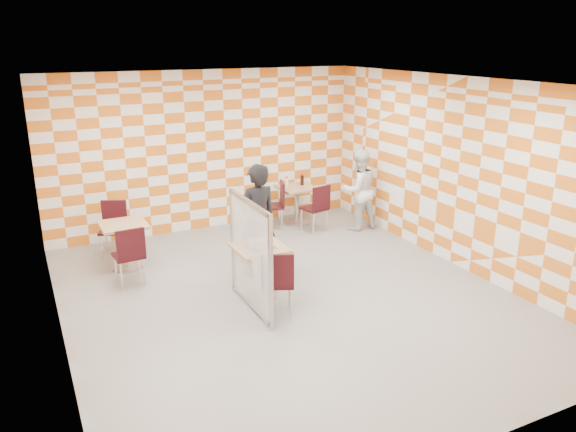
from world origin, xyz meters
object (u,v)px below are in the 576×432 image
object	(u,v)px
chair_main_front	(278,279)
chair_empty_far	(114,224)
empty_table	(125,238)
second_table	(297,199)
partition	(250,255)
chair_empty_near	(130,252)
soda_bottle	(302,180)
man_white	(359,190)
main_table	(260,263)
sport_bottle	(287,182)
chair_second_front	(318,205)
chair_second_side	(277,201)
man_dark	(257,221)

from	to	relation	value
chair_main_front	chair_empty_far	bearing A→B (deg)	114.85
empty_table	chair_empty_far	size ratio (longest dim) A/B	0.81
second_table	partition	world-z (taller)	partition
chair_empty_near	soda_bottle	world-z (taller)	soda_bottle
empty_table	partition	distance (m)	2.57
partition	man_white	bearing A→B (deg)	35.31
main_table	sport_bottle	world-z (taller)	sport_bottle
chair_empty_far	chair_second_front	bearing A→B (deg)	-8.47
main_table	chair_empty_far	size ratio (longest dim) A/B	0.81
chair_empty_near	sport_bottle	distance (m)	3.81
chair_empty_near	chair_empty_far	size ratio (longest dim) A/B	1.00
second_table	chair_second_side	world-z (taller)	chair_second_side
man_dark	chair_second_side	bearing A→B (deg)	-129.66
man_white	soda_bottle	world-z (taller)	man_white
second_table	chair_second_side	distance (m)	0.51
chair_second_front	soda_bottle	size ratio (longest dim) A/B	4.02
empty_table	man_dark	bearing A→B (deg)	-33.50
sport_bottle	man_dark	bearing A→B (deg)	-125.86
empty_table	chair_second_side	world-z (taller)	chair_second_side
chair_second_front	man_white	size ratio (longest dim) A/B	0.60
second_table	soda_bottle	xyz separation A→B (m)	(0.16, 0.07, 0.34)
empty_table	partition	world-z (taller)	partition
chair_second_side	man_white	distance (m)	1.58
main_table	empty_table	distance (m)	2.43
main_table	chair_second_side	size ratio (longest dim) A/B	0.81
man_white	sport_bottle	bearing A→B (deg)	-41.49
chair_empty_near	soda_bottle	bearing A→B (deg)	23.85
empty_table	chair_empty_near	world-z (taller)	chair_empty_near
chair_empty_far	soda_bottle	world-z (taller)	soda_bottle
chair_empty_near	chair_empty_far	bearing A→B (deg)	89.23
chair_empty_near	main_table	bearing A→B (deg)	-35.86
second_table	chair_empty_near	bearing A→B (deg)	-156.22
chair_main_front	soda_bottle	distance (m)	4.11
main_table	chair_second_front	xyz separation A→B (m)	(2.07, 2.06, 0.04)
sport_bottle	chair_second_side	bearing A→B (deg)	-143.10
empty_table	chair_empty_near	bearing A→B (deg)	-94.83
second_table	chair_empty_far	bearing A→B (deg)	-178.12
chair_main_front	chair_empty_near	world-z (taller)	same
man_dark	sport_bottle	world-z (taller)	man_dark
man_white	chair_empty_near	bearing A→B (deg)	9.87
chair_second_side	partition	size ratio (longest dim) A/B	0.60
empty_table	chair_main_front	size ratio (longest dim) A/B	0.81
empty_table	chair_main_front	xyz separation A→B (m)	(1.48, -2.58, 0.04)
chair_main_front	man_dark	size ratio (longest dim) A/B	0.52
empty_table	chair_main_front	world-z (taller)	chair_main_front
chair_main_front	chair_empty_near	bearing A→B (deg)	130.03
chair_second_front	man_white	distance (m)	0.85
empty_table	chair_second_front	size ratio (longest dim) A/B	0.81
main_table	chair_main_front	world-z (taller)	chair_main_front
chair_empty_far	main_table	bearing A→B (deg)	-58.87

